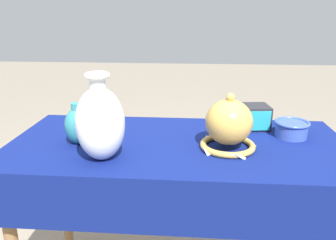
{
  "coord_description": "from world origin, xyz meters",
  "views": [
    {
      "loc": [
        0.05,
        -1.13,
        1.21
      ],
      "look_at": [
        -0.03,
        -0.07,
        0.86
      ],
      "focal_mm": 35.0,
      "sensor_mm": 36.0,
      "label": 1
    }
  ],
  "objects_px": {
    "vase_dome_bell": "(229,126)",
    "cup_wide_cobalt": "(291,128)",
    "vase_tall_bulbous": "(100,122)",
    "jar_round_teal": "(78,126)",
    "mosaic_tile_box": "(251,117)"
  },
  "relations": [
    {
      "from": "vase_dome_bell",
      "to": "jar_round_teal",
      "type": "bearing_deg",
      "value": 179.45
    },
    {
      "from": "vase_dome_bell",
      "to": "cup_wide_cobalt",
      "type": "distance_m",
      "value": 0.29
    },
    {
      "from": "mosaic_tile_box",
      "to": "jar_round_teal",
      "type": "bearing_deg",
      "value": -168.77
    },
    {
      "from": "vase_dome_bell",
      "to": "jar_round_teal",
      "type": "xyz_separation_m",
      "value": [
        -0.54,
        0.01,
        -0.02
      ]
    },
    {
      "from": "cup_wide_cobalt",
      "to": "jar_round_teal",
      "type": "bearing_deg",
      "value": -170.91
    },
    {
      "from": "jar_round_teal",
      "to": "cup_wide_cobalt",
      "type": "bearing_deg",
      "value": 9.09
    },
    {
      "from": "vase_tall_bulbous",
      "to": "vase_dome_bell",
      "type": "height_order",
      "value": "vase_tall_bulbous"
    },
    {
      "from": "vase_tall_bulbous",
      "to": "vase_dome_bell",
      "type": "distance_m",
      "value": 0.44
    },
    {
      "from": "vase_dome_bell",
      "to": "cup_wide_cobalt",
      "type": "height_order",
      "value": "vase_dome_bell"
    },
    {
      "from": "vase_dome_bell",
      "to": "mosaic_tile_box",
      "type": "distance_m",
      "value": 0.25
    },
    {
      "from": "cup_wide_cobalt",
      "to": "vase_tall_bulbous",
      "type": "bearing_deg",
      "value": -159.62
    },
    {
      "from": "vase_tall_bulbous",
      "to": "mosaic_tile_box",
      "type": "height_order",
      "value": "vase_tall_bulbous"
    },
    {
      "from": "vase_tall_bulbous",
      "to": "mosaic_tile_box",
      "type": "bearing_deg",
      "value": 32.81
    },
    {
      "from": "vase_dome_bell",
      "to": "mosaic_tile_box",
      "type": "height_order",
      "value": "vase_dome_bell"
    },
    {
      "from": "vase_tall_bulbous",
      "to": "vase_dome_bell",
      "type": "bearing_deg",
      "value": 15.7
    }
  ]
}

